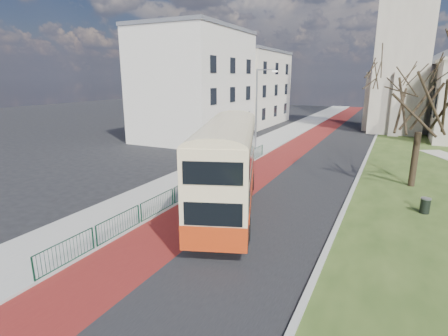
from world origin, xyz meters
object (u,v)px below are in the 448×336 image
Objects in this scene: bus at (227,163)px; litter_bin at (425,206)px; streetlamp at (258,105)px; winter_tree_near at (425,87)px.

litter_bin is at bearing 3.71° from bus.
winter_tree_near is (13.95, -6.63, 2.11)m from streetlamp.
winter_tree_near is (9.42, 9.76, 3.91)m from bus.
winter_tree_near reaches higher than streetlamp.
litter_bin is at bearing -39.56° from streetlamp.
winter_tree_near is at bearing -25.41° from streetlamp.
bus is 13.80× the size of litter_bin.
winter_tree_near is 8.22m from litter_bin.
winter_tree_near reaches higher than bus.
streetlamp is at bearing 140.44° from litter_bin.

